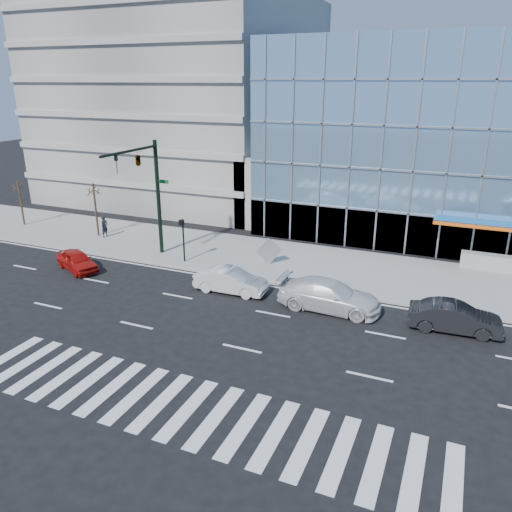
{
  "coord_description": "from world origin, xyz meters",
  "views": [
    {
      "loc": [
        8.76,
        -22.78,
        11.99
      ],
      "look_at": [
        -2.27,
        3.0,
        2.04
      ],
      "focal_mm": 35.0,
      "sensor_mm": 36.0,
      "label": 1
    }
  ],
  "objects_px": {
    "traffic_signal": "(144,173)",
    "dark_sedan": "(455,318)",
    "white_sedan": "(231,281)",
    "street_tree_far": "(18,187)",
    "pedestrian": "(105,227)",
    "tilted_panel": "(269,251)",
    "red_sedan": "(77,261)",
    "ped_signal_post": "(183,234)",
    "white_suv": "(329,295)",
    "street_tree_near": "(94,191)"
  },
  "relations": [
    {
      "from": "traffic_signal",
      "to": "dark_sedan",
      "type": "height_order",
      "value": "traffic_signal"
    },
    {
      "from": "traffic_signal",
      "to": "white_sedan",
      "type": "distance_m",
      "value": 9.75
    },
    {
      "from": "street_tree_far",
      "to": "pedestrian",
      "type": "height_order",
      "value": "street_tree_far"
    },
    {
      "from": "white_sedan",
      "to": "tilted_panel",
      "type": "xyz_separation_m",
      "value": [
        0.46,
        5.0,
        0.35
      ]
    },
    {
      "from": "traffic_signal",
      "to": "red_sedan",
      "type": "xyz_separation_m",
      "value": [
        -3.37,
        -3.5,
        -5.51
      ]
    },
    {
      "from": "white_sedan",
      "to": "red_sedan",
      "type": "relative_size",
      "value": 1.13
    },
    {
      "from": "white_sedan",
      "to": "tilted_panel",
      "type": "bearing_deg",
      "value": -7.36
    },
    {
      "from": "ped_signal_post",
      "to": "white_suv",
      "type": "xyz_separation_m",
      "value": [
        11.11,
        -3.14,
        -1.32
      ]
    },
    {
      "from": "white_suv",
      "to": "red_sedan",
      "type": "xyz_separation_m",
      "value": [
        -16.97,
        -0.73,
        -0.17
      ]
    },
    {
      "from": "street_tree_far",
      "to": "white_sedan",
      "type": "relative_size",
      "value": 0.89
    },
    {
      "from": "ped_signal_post",
      "to": "pedestrian",
      "type": "bearing_deg",
      "value": 164.39
    },
    {
      "from": "ped_signal_post",
      "to": "pedestrian",
      "type": "relative_size",
      "value": 1.76
    },
    {
      "from": "street_tree_near",
      "to": "tilted_panel",
      "type": "xyz_separation_m",
      "value": [
        15.06,
        -0.7,
        -2.71
      ]
    },
    {
      "from": "traffic_signal",
      "to": "pedestrian",
      "type": "bearing_deg",
      "value": 155.66
    },
    {
      "from": "traffic_signal",
      "to": "street_tree_near",
      "type": "bearing_deg",
      "value": 157.29
    },
    {
      "from": "ped_signal_post",
      "to": "street_tree_near",
      "type": "height_order",
      "value": "street_tree_near"
    },
    {
      "from": "street_tree_near",
      "to": "pedestrian",
      "type": "bearing_deg",
      "value": -9.0
    },
    {
      "from": "traffic_signal",
      "to": "street_tree_far",
      "type": "xyz_separation_m",
      "value": [
        -15.0,
        2.93,
        -2.72
      ]
    },
    {
      "from": "traffic_signal",
      "to": "tilted_panel",
      "type": "bearing_deg",
      "value": 15.45
    },
    {
      "from": "traffic_signal",
      "to": "pedestrian",
      "type": "relative_size",
      "value": 4.7
    },
    {
      "from": "tilted_panel",
      "to": "ped_signal_post",
      "type": "bearing_deg",
      "value": 167.34
    },
    {
      "from": "tilted_panel",
      "to": "white_suv",
      "type": "bearing_deg",
      "value": -73.11
    },
    {
      "from": "white_suv",
      "to": "street_tree_far",
      "type": "bearing_deg",
      "value": 79.04
    },
    {
      "from": "traffic_signal",
      "to": "pedestrian",
      "type": "xyz_separation_m",
      "value": [
        -6.2,
        2.8,
        -5.16
      ]
    },
    {
      "from": "traffic_signal",
      "to": "white_sedan",
      "type": "xyz_separation_m",
      "value": [
        7.6,
        -2.77,
        -5.45
      ]
    },
    {
      "from": "red_sedan",
      "to": "tilted_panel",
      "type": "bearing_deg",
      "value": -38.72
    },
    {
      "from": "street_tree_near",
      "to": "dark_sedan",
      "type": "bearing_deg",
      "value": -11.89
    },
    {
      "from": "street_tree_far",
      "to": "dark_sedan",
      "type": "distance_m",
      "value": 35.64
    },
    {
      "from": "white_suv",
      "to": "tilted_panel",
      "type": "distance_m",
      "value": 7.47
    },
    {
      "from": "pedestrian",
      "to": "white_suv",
      "type": "bearing_deg",
      "value": -98.43
    },
    {
      "from": "red_sedan",
      "to": "pedestrian",
      "type": "relative_size",
      "value": 2.27
    },
    {
      "from": "street_tree_far",
      "to": "red_sedan",
      "type": "height_order",
      "value": "street_tree_far"
    },
    {
      "from": "dark_sedan",
      "to": "red_sedan",
      "type": "relative_size",
      "value": 1.17
    },
    {
      "from": "white_suv",
      "to": "pedestrian",
      "type": "bearing_deg",
      "value": 74.59
    },
    {
      "from": "street_tree_near",
      "to": "dark_sedan",
      "type": "height_order",
      "value": "street_tree_near"
    },
    {
      "from": "dark_sedan",
      "to": "pedestrian",
      "type": "distance_m",
      "value": 26.86
    },
    {
      "from": "dark_sedan",
      "to": "tilted_panel",
      "type": "relative_size",
      "value": 3.47
    },
    {
      "from": "traffic_signal",
      "to": "street_tree_far",
      "type": "distance_m",
      "value": 15.53
    },
    {
      "from": "traffic_signal",
      "to": "white_suv",
      "type": "xyz_separation_m",
      "value": [
        13.6,
        -2.77,
        -5.34
      ]
    },
    {
      "from": "street_tree_far",
      "to": "tilted_panel",
      "type": "relative_size",
      "value": 2.98
    },
    {
      "from": "white_suv",
      "to": "white_sedan",
      "type": "distance_m",
      "value": 6.0
    },
    {
      "from": "white_sedan",
      "to": "street_tree_near",
      "type": "bearing_deg",
      "value": 66.54
    },
    {
      "from": "white_suv",
      "to": "red_sedan",
      "type": "relative_size",
      "value": 1.47
    },
    {
      "from": "white_sedan",
      "to": "dark_sedan",
      "type": "height_order",
      "value": "dark_sedan"
    },
    {
      "from": "street_tree_near",
      "to": "street_tree_far",
      "type": "xyz_separation_m",
      "value": [
        -8.0,
        0.0,
        -0.33
      ]
    },
    {
      "from": "street_tree_far",
      "to": "dark_sedan",
      "type": "height_order",
      "value": "street_tree_far"
    },
    {
      "from": "red_sedan",
      "to": "tilted_panel",
      "type": "xyz_separation_m",
      "value": [
        11.43,
        5.73,
        0.41
      ]
    },
    {
      "from": "white_sedan",
      "to": "red_sedan",
      "type": "height_order",
      "value": "white_sedan"
    },
    {
      "from": "street_tree_far",
      "to": "red_sedan",
      "type": "bearing_deg",
      "value": -28.94
    },
    {
      "from": "white_sedan",
      "to": "red_sedan",
      "type": "xyz_separation_m",
      "value": [
        -10.97,
        -0.73,
        -0.06
      ]
    }
  ]
}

